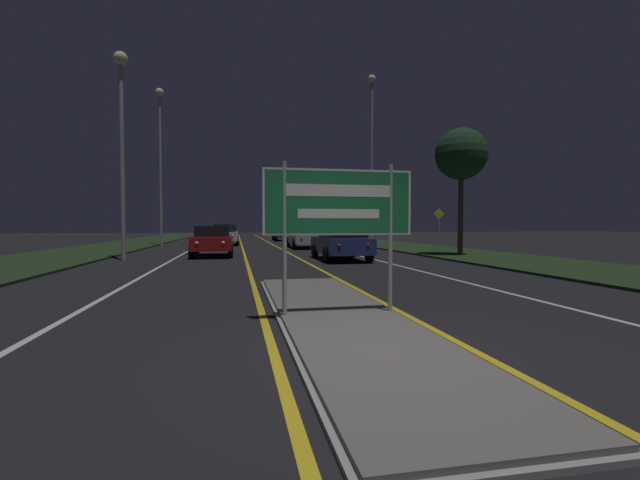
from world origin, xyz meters
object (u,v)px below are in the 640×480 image
car_approaching_1 (225,234)px  highway_sign (339,208)px  car_approaching_0 (213,240)px  warning_sign (439,225)px  car_receding_2 (284,233)px  car_receding_0 (341,242)px  car_receding_1 (305,237)px  car_approaching_2 (222,232)px  streetlight_left_far (160,141)px  streetlight_right_near (371,144)px  streetlight_left_near (121,119)px

car_approaching_1 → highway_sign: bearing=-84.8°
car_approaching_0 → warning_sign: 11.96m
car_receding_2 → car_receding_0: bearing=-90.3°
car_receding_0 → highway_sign: bearing=-104.1°
car_receding_1 → car_approaching_0: bearing=-131.1°
car_receding_0 → car_approaching_0: bearing=148.5°
car_receding_2 → car_approaching_2: (-5.66, 0.73, 0.04)m
car_approaching_0 → streetlight_left_far: bearing=110.5°
car_approaching_0 → car_approaching_1: (0.31, 11.56, 0.03)m
highway_sign → car_approaching_2: size_ratio=0.58×
streetlight_left_far → car_receding_2: (9.56, 8.47, -6.58)m
streetlight_right_near → car_receding_1: streetlight_right_near is taller
streetlight_right_near → car_approaching_2: bearing=121.3°
car_receding_1 → car_approaching_1: (-5.09, 5.38, 0.05)m
highway_sign → streetlight_left_far: 26.57m
car_approaching_2 → warning_sign: warning_sign is taller
streetlight_right_near → car_approaching_2: size_ratio=2.60×
car_receding_1 → car_approaching_1: car_approaching_1 is taller
car_receding_0 → streetlight_left_near: bearing=170.0°
highway_sign → car_receding_1: size_ratio=0.49×
streetlight_right_near → car_approaching_1: bearing=141.9°
highway_sign → car_approaching_2: bearing=94.7°
highway_sign → car_receding_1: (2.75, 20.43, -1.01)m
car_approaching_1 → car_receding_1: bearing=-46.6°
highway_sign → car_approaching_0: size_ratio=0.58×
car_receding_1 → car_approaching_1: 7.40m
streetlight_right_near → car_approaching_0: 11.76m
car_approaching_1 → warning_sign: 15.83m
streetlight_left_near → car_receding_0: size_ratio=2.04×
car_approaching_0 → warning_sign: bearing=3.9°
car_receding_1 → car_approaching_2: 14.93m
car_receding_0 → warning_sign: size_ratio=1.84×
streetlight_left_near → car_receding_0: streetlight_left_near is taller
warning_sign → streetlight_left_far: bearing=147.8°
car_receding_1 → car_approaching_2: size_ratio=1.19×
car_approaching_2 → car_approaching_1: bearing=-86.9°
car_receding_0 → car_approaching_0: size_ratio=1.03×
streetlight_left_far → highway_sign: bearing=-75.1°
car_receding_2 → car_approaching_0: car_approaching_0 is taller
car_approaching_0 → warning_sign: (11.91, 0.81, 0.71)m
streetlight_left_near → warning_sign: size_ratio=3.74×
car_receding_0 → car_approaching_0: 6.33m
warning_sign → car_approaching_1: bearing=137.2°
streetlight_right_near → car_receding_1: (-3.88, 1.66, -5.67)m
streetlight_left_far → car_receding_0: bearing=-56.3°
car_receding_2 → warning_sign: (6.40, -18.50, 0.71)m
streetlight_left_near → streetlight_left_far: size_ratio=0.78×
streetlight_right_near → car_receding_0: bearing=-116.3°
streetlight_left_far → streetlight_right_near: size_ratio=1.03×
highway_sign → streetlight_right_near: bearing=70.6°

